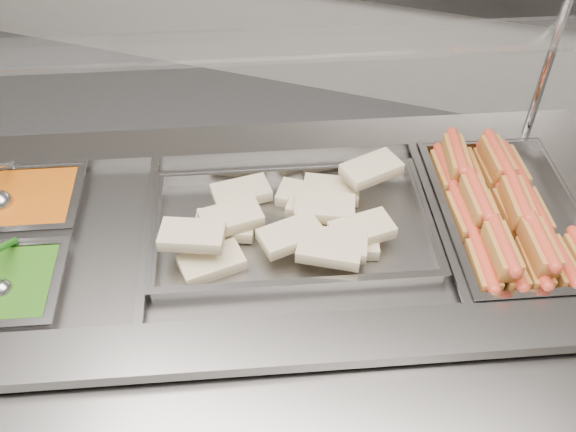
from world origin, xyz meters
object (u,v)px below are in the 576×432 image
(pan_wraps, at_px, (292,229))
(serving_spoon, at_px, (3,282))
(steam_counter, at_px, (271,329))
(ladle, at_px, (1,201))
(pan_hotdogs, at_px, (507,221))
(sneeze_guard, at_px, (259,49))

(pan_wraps, bearing_deg, serving_spoon, -144.98)
(steam_counter, bearing_deg, pan_wraps, 22.51)
(pan_wraps, height_order, ladle, ladle)
(steam_counter, xyz_separation_m, serving_spoon, (-0.52, -0.38, 0.47))
(pan_wraps, distance_m, serving_spoon, 0.70)
(pan_hotdogs, xyz_separation_m, ladle, (-1.28, -0.39, 0.05))
(steam_counter, height_order, pan_wraps, pan_wraps)
(serving_spoon, bearing_deg, sneeze_guard, 53.43)
(pan_hotdogs, bearing_deg, sneeze_guard, -176.77)
(sneeze_guard, relative_size, serving_spoon, 9.67)
(steam_counter, bearing_deg, pan_hotdogs, 22.51)
(sneeze_guard, relative_size, pan_hotdogs, 2.56)
(pan_wraps, bearing_deg, pan_hotdogs, 22.51)
(steam_counter, relative_size, pan_hotdogs, 3.22)
(sneeze_guard, bearing_deg, ladle, -150.17)
(sneeze_guard, relative_size, pan_wraps, 2.09)
(pan_wraps, bearing_deg, sneeze_guard, 127.85)
(steam_counter, height_order, pan_hotdogs, pan_hotdogs)
(pan_hotdogs, height_order, serving_spoon, serving_spoon)
(ladle, bearing_deg, steam_counter, 11.71)
(ladle, distance_m, serving_spoon, 0.29)
(steam_counter, distance_m, pan_wraps, 0.43)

